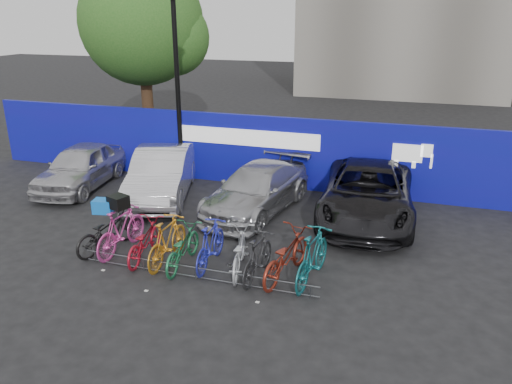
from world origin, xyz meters
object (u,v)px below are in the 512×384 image
at_px(lamppost, 178,88).
at_px(car_1, 162,174).
at_px(bike_2, 145,241).
at_px(bike_1, 121,230).
at_px(bike_rack, 196,272).
at_px(bike_0, 106,231).
at_px(bike_3, 167,241).
at_px(car_2, 257,189).
at_px(car_0, 81,166).
at_px(bike_5, 210,245).
at_px(bike_6, 238,252).
at_px(car_3, 367,192).
at_px(bike_8, 286,255).
at_px(tree, 147,26).
at_px(bike_9, 312,257).
at_px(bike_7, 258,257).

height_order(lamppost, car_1, lamppost).
bearing_deg(bike_2, bike_1, -16.39).
bearing_deg(bike_1, bike_rack, 167.02).
distance_m(bike_0, bike_3, 1.77).
distance_m(car_2, bike_3, 3.93).
bearing_deg(car_0, bike_5, -38.87).
bearing_deg(bike_6, car_0, -41.60).
height_order(car_0, car_3, car_3).
bearing_deg(bike_2, car_0, -44.73).
bearing_deg(car_2, bike_0, -116.99).
height_order(bike_1, bike_8, bike_1).
relative_size(tree, bike_5, 4.34).
relative_size(lamppost, car_2, 1.32).
bearing_deg(car_3, bike_6, -123.71).
bearing_deg(bike_0, bike_1, -163.91).
height_order(tree, bike_6, tree).
xyz_separation_m(bike_3, bike_8, (2.83, 0.16, -0.01)).
bearing_deg(bike_2, car_3, -142.62).
distance_m(lamppost, bike_2, 6.36).
bearing_deg(bike_6, bike_8, 170.36).
distance_m(lamppost, bike_8, 7.85).
bearing_deg(bike_2, bike_8, 178.26).
distance_m(car_1, bike_9, 6.83).
bearing_deg(bike_6, bike_0, -13.28).
xyz_separation_m(bike_1, bike_9, (4.77, -0.01, 0.02)).
distance_m(tree, bike_5, 12.93).
distance_m(car_2, car_3, 3.21).
relative_size(bike_3, bike_9, 0.93).
bearing_deg(bike_9, car_1, -26.07).
relative_size(bike_1, bike_2, 1.08).
xyz_separation_m(bike_0, bike_2, (1.15, -0.14, -0.03)).
relative_size(bike_7, bike_8, 0.82).
xyz_separation_m(bike_rack, car_3, (3.23, 4.77, 0.60)).
relative_size(bike_2, bike_5, 1.00).
height_order(car_1, car_2, car_1).
bearing_deg(car_0, bike_6, -36.58).
bearing_deg(bike_0, lamppost, -70.86).
distance_m(bike_rack, bike_3, 1.15).
xyz_separation_m(bike_rack, bike_9, (2.48, 0.68, 0.44)).
xyz_separation_m(car_3, bike_6, (-2.44, -4.15, -0.28)).
relative_size(tree, car_0, 1.84).
bearing_deg(bike_6, car_1, -56.86).
height_order(bike_0, bike_1, bike_1).
height_order(lamppost, bike_7, lamppost).
relative_size(car_3, bike_1, 2.82).
bearing_deg(bike_2, car_1, -72.02).
distance_m(bike_rack, car_2, 4.34).
height_order(bike_2, bike_5, bike_5).
relative_size(tree, bike_7, 4.57).
xyz_separation_m(car_1, bike_9, (5.65, -3.82, -0.18)).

